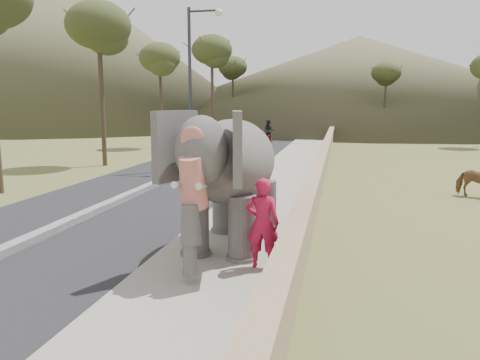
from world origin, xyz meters
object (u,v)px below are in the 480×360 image
lamppost (196,73)px  elephant_and_man (233,180)px  cow (478,181)px  motorcyclist (269,134)px

lamppost → elephant_and_man: size_ratio=1.81×
cow → elephant_and_man: bearing=153.9°
lamppost → cow: size_ratio=5.33×
motorcyclist → cow: bearing=-61.5°
lamppost → elephant_and_man: lamppost is taller
cow → motorcyclist: 22.37m
lamppost → motorcyclist: bearing=84.7°
lamppost → motorcyclist: size_ratio=3.94×
lamppost → motorcyclist: (1.41, 15.19, -4.03)m
cow → lamppost: bearing=86.7°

